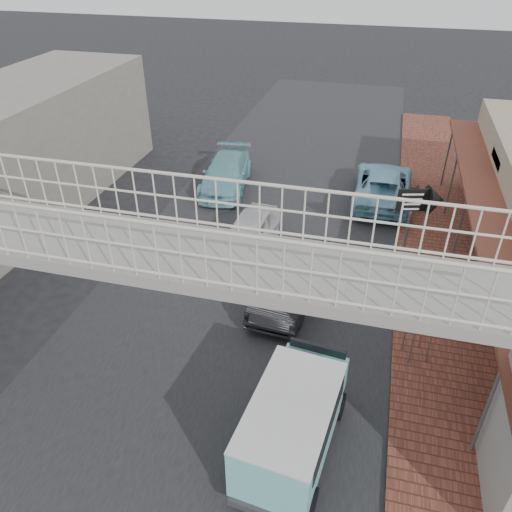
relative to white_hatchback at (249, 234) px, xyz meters
The scene contains 14 objects.
ground 4.37m from the white_hatchback, 83.34° to the right, with size 120.00×120.00×0.00m, color black.
road_strip 4.37m from the white_hatchback, 83.34° to the right, with size 10.00×60.00×0.01m, color black.
sidewalk 7.15m from the white_hatchback, 10.40° to the right, with size 3.00×40.00×0.10m, color brown.
footbridge 8.66m from the white_hatchback, 86.55° to the right, with size 16.40×2.40×6.34m.
building_far_left 10.79m from the white_hatchback, behind, with size 5.00×14.00×5.00m, color gray.
white_hatchback is the anchor object (origin of this frame).
dark_sedan 3.29m from the white_hatchback, 50.50° to the right, with size 1.60×4.60×1.51m, color black.
angkot_curb 7.26m from the white_hatchback, 49.66° to the left, with size 2.49×5.40×1.50m, color #74B2CA.
angkot_far 5.66m from the white_hatchback, 116.49° to the left, with size 1.99×4.88×1.42m, color #68ABB5.
angkot_van 8.99m from the white_hatchback, 68.39° to the right, with size 2.16×4.05×1.91m.
motorcycle_near 7.55m from the white_hatchback, 39.78° to the left, with size 0.53×1.52×0.80m, color black.
motorcycle_far 7.77m from the white_hatchback, 41.68° to the left, with size 0.48×1.71×1.03m, color black.
street_clock 7.73m from the white_hatchback, 35.91° to the right, with size 0.74×0.70×2.86m.
arrow_sign 6.69m from the white_hatchback, ahead, with size 1.73×1.15×2.87m.
Camera 1 is at (3.84, -11.34, 10.33)m, focal length 35.00 mm.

